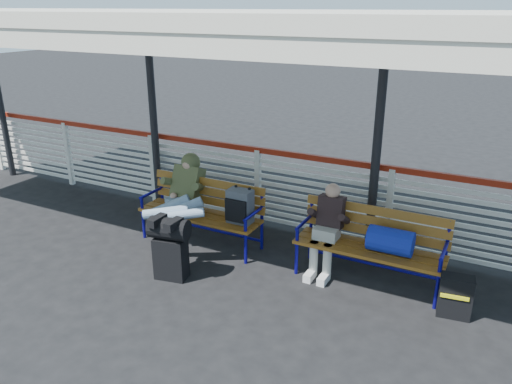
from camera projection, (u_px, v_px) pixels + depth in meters
The scene contains 9 objects.
ground at pixel (189, 279), 6.26m from camera, with size 60.00×60.00×0.00m, color black.
fence at pixel (258, 184), 7.61m from camera, with size 12.08×0.08×1.24m.
canopy at pixel (218, 21), 5.91m from camera, with size 12.60×3.60×3.16m.
luggage_stack at pixel (170, 246), 6.14m from camera, with size 0.53×0.36×0.81m.
bench_left at pixel (215, 206), 6.93m from camera, with size 1.80×0.56×0.93m.
bench_right at pixel (379, 240), 5.98m from camera, with size 1.80×0.56×0.92m.
traveler_man at pixel (179, 203), 6.76m from camera, with size 0.94×1.64×0.77m.
companion_person at pixel (327, 228), 6.25m from camera, with size 0.32×0.66×1.15m.
suitcase_side at pixel (455, 296), 5.43m from camera, with size 0.37×0.26×0.49m.
Camera 1 is at (3.28, -4.47, 3.22)m, focal length 35.00 mm.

